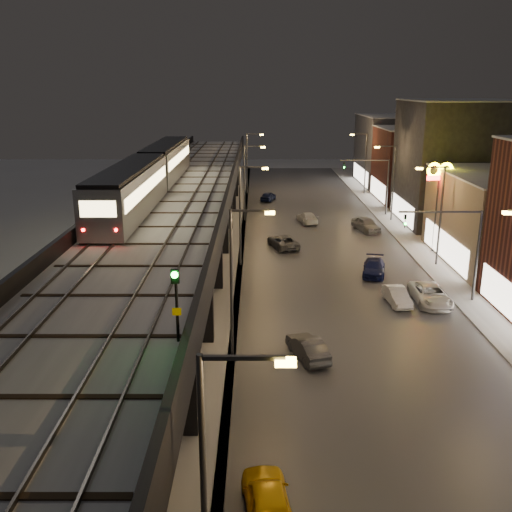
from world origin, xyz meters
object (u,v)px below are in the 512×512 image
object	(u,v)px
car_far_white	(268,197)
car_onc_red	(366,225)
car_taxi	(268,501)
car_onc_silver	(397,297)
car_near_white	(308,348)
rail_signal	(176,291)
car_onc_white	(374,268)
car_mid_silver	(283,242)
subway_train	(151,173)
car_mid_dark	(307,218)
car_onc_dark	(430,295)

from	to	relation	value
car_far_white	car_onc_red	distance (m)	20.64
car_taxi	car_onc_silver	world-z (taller)	car_taxi
car_onc_silver	car_near_white	bearing A→B (deg)	-134.67
rail_signal	car_onc_white	world-z (taller)	rail_signal
car_taxi	car_mid_silver	size ratio (longest dim) A/B	0.91
subway_train	car_mid_dark	xyz separation A→B (m)	(15.25, 15.92, -7.69)
subway_train	car_onc_white	distance (m)	21.06
car_mid_silver	car_mid_dark	distance (m)	11.33
car_onc_silver	car_mid_silver	bearing A→B (deg)	112.14
car_onc_silver	car_onc_white	size ratio (longest dim) A/B	0.84
car_mid_silver	car_onc_white	xyz separation A→B (m)	(7.41, -8.47, -0.01)
subway_train	car_far_white	bearing A→B (deg)	69.88
subway_train	car_onc_red	bearing A→B (deg)	29.23
rail_signal	car_onc_dark	bearing A→B (deg)	52.72
car_taxi	car_far_white	distance (m)	61.86
car_near_white	car_far_white	size ratio (longest dim) A/B	1.07
car_mid_silver	car_onc_white	world-z (taller)	car_mid_silver
car_taxi	car_onc_red	world-z (taller)	car_onc_red
car_far_white	car_onc_red	size ratio (longest dim) A/B	0.83
car_near_white	car_far_white	bearing A→B (deg)	-105.95
car_mid_silver	car_near_white	bearing A→B (deg)	73.89
car_far_white	car_onc_dark	size ratio (longest dim) A/B	0.75
car_taxi	car_onc_red	xyz separation A→B (m)	(11.81, 44.14, 0.04)
car_mid_dark	rail_signal	bearing A→B (deg)	69.42
car_onc_dark	car_far_white	bearing A→B (deg)	104.89
rail_signal	car_taxi	xyz separation A→B (m)	(3.27, -1.24, -7.87)
car_onc_white	car_onc_red	bearing A→B (deg)	94.70
car_mid_silver	car_onc_red	distance (m)	11.82
car_onc_dark	car_onc_red	bearing A→B (deg)	90.86
car_onc_dark	car_onc_white	size ratio (longest dim) A/B	1.13
car_taxi	car_onc_white	bearing A→B (deg)	-114.80
rail_signal	car_onc_dark	size ratio (longest dim) A/B	0.56
subway_train	car_onc_silver	world-z (taller)	subway_train
subway_train	car_far_white	xyz separation A→B (m)	(10.89, 29.73, -7.69)
car_far_white	car_onc_white	xyz separation A→B (m)	(8.42, -33.11, 0.00)
car_onc_white	car_onc_dark	bearing A→B (deg)	-54.77
car_near_white	car_far_white	world-z (taller)	car_near_white
car_mid_silver	car_onc_dark	xyz separation A→B (m)	(10.24, -15.29, 0.04)
rail_signal	car_mid_silver	size ratio (longest dim) A/B	0.59
car_taxi	car_onc_silver	distance (m)	24.03
car_near_white	car_onc_red	world-z (taller)	car_onc_red
car_mid_silver	car_far_white	bearing A→B (deg)	-104.66
car_taxi	car_onc_white	distance (m)	30.32
car_far_white	car_onc_red	xyz separation A→B (m)	(10.59, -17.71, 0.13)
car_far_white	car_onc_dark	world-z (taller)	car_onc_dark
car_far_white	car_onc_silver	world-z (taller)	car_far_white
rail_signal	car_mid_silver	bearing A→B (deg)	81.30
car_onc_silver	car_onc_dark	distance (m)	2.49
car_onc_silver	car_taxi	bearing A→B (deg)	-119.19
rail_signal	car_mid_dark	size ratio (longest dim) A/B	0.63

